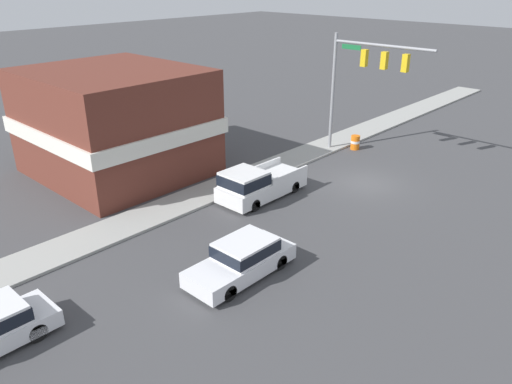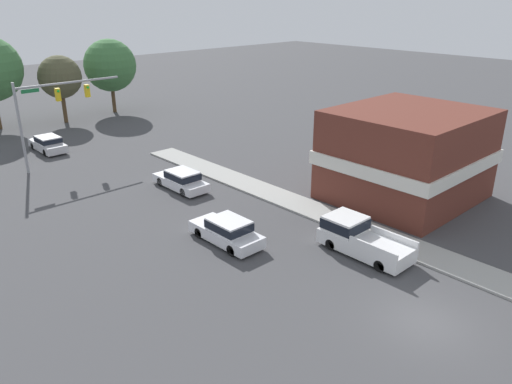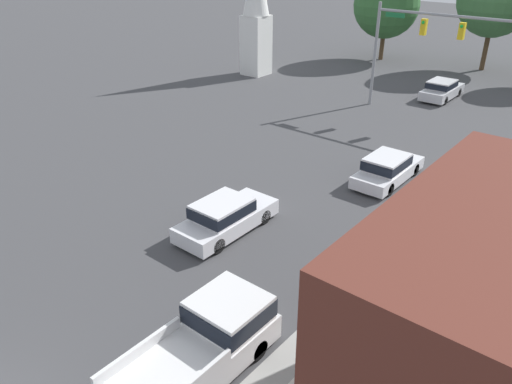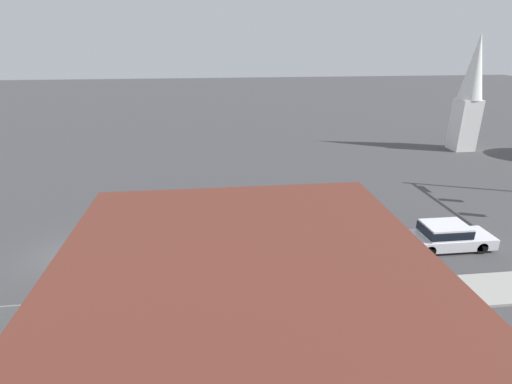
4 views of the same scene
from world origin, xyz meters
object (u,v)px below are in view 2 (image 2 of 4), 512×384
car_lead (227,230)px  pickup_truck_parked (358,237)px  car_distant (48,143)px  car_oncoming (182,179)px

car_lead → pickup_truck_parked: 7.51m
car_lead → car_distant: car_lead is taller
car_oncoming → car_lead: bearing=71.0°
car_oncoming → pickup_truck_parked: 14.93m
car_lead → car_distant: size_ratio=1.03×
car_distant → pickup_truck_parked: size_ratio=0.89×
car_lead → car_distant: (-0.38, 25.37, -0.03)m
car_lead → car_oncoming: (3.09, 8.99, -0.03)m
car_oncoming → pickup_truck_parked: size_ratio=0.91×
car_lead → car_oncoming: size_ratio=1.00×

